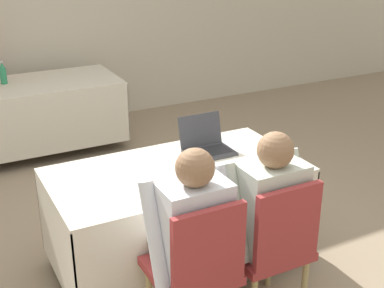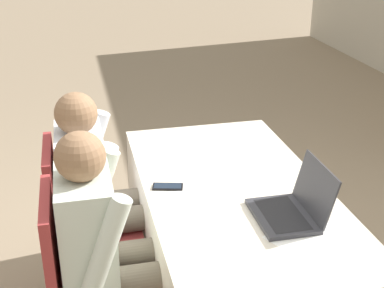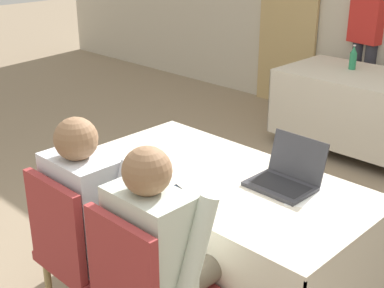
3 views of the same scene
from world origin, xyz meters
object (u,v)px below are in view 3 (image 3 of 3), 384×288
object	(u,v)px
chair_near_left	(81,249)
person_checkered_shirt	(96,212)
water_bottle	(353,58)
person_white_shirt	(164,252)
cell_phone	(167,191)
person_red_shirt	(366,36)
laptop	(285,177)

from	to	relation	value
chair_near_left	person_checkered_shirt	world-z (taller)	person_checkered_shirt
person_checkered_shirt	water_bottle	bearing A→B (deg)	-82.77
person_checkered_shirt	person_white_shirt	world-z (taller)	same
cell_phone	person_red_shirt	size ratio (longest dim) A/B	0.10
cell_phone	person_red_shirt	xyz separation A→B (m)	(-0.77, 3.50, 0.19)
water_bottle	person_red_shirt	size ratio (longest dim) A/B	0.14
chair_near_left	person_white_shirt	xyz separation A→B (m)	(0.48, 0.10, 0.16)
water_bottle	person_white_shirt	size ratio (longest dim) A/B	0.19
laptop	cell_phone	size ratio (longest dim) A/B	2.08
water_bottle	person_red_shirt	distance (m)	0.66
cell_phone	person_checkered_shirt	distance (m)	0.36
person_white_shirt	person_red_shirt	xyz separation A→B (m)	(-1.09, 3.82, 0.25)
person_red_shirt	laptop	bearing A→B (deg)	-59.19
laptop	person_red_shirt	size ratio (longest dim) A/B	0.20
laptop	cell_phone	xyz separation A→B (m)	(-0.38, -0.47, -0.04)
laptop	person_checkered_shirt	size ratio (longest dim) A/B	0.28
laptop	water_bottle	world-z (taller)	laptop
water_bottle	person_checkered_shirt	xyz separation A→B (m)	(0.41, -3.20, -0.16)
person_white_shirt	cell_phone	bearing A→B (deg)	-45.10
laptop	person_white_shirt	distance (m)	0.80
chair_near_left	laptop	bearing A→B (deg)	-121.48
chair_near_left	person_red_shirt	size ratio (longest dim) A/B	0.57
laptop	water_bottle	size ratio (longest dim) A/B	1.43
chair_near_left	person_red_shirt	bearing A→B (deg)	-81.17
person_checkered_shirt	person_red_shirt	distance (m)	3.88
water_bottle	person_white_shirt	xyz separation A→B (m)	(0.89, -3.20, -0.16)
chair_near_left	person_checkered_shirt	xyz separation A→B (m)	(0.00, 0.10, 0.16)
person_checkered_shirt	person_white_shirt	xyz separation A→B (m)	(0.48, 0.00, 0.00)
chair_near_left	cell_phone	bearing A→B (deg)	-111.38
water_bottle	chair_near_left	distance (m)	3.34
chair_near_left	person_white_shirt	bearing A→B (deg)	-167.82
water_bottle	person_red_shirt	xyz separation A→B (m)	(-0.20, 0.62, 0.09)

